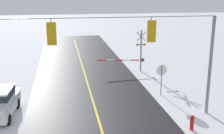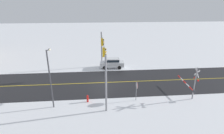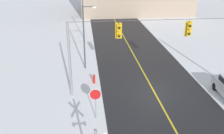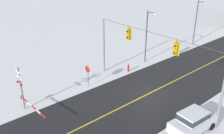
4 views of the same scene
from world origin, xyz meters
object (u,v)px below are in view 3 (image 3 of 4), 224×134
object	(u,v)px
stop_sign	(95,97)
streetlamp_near	(86,31)
streetlamp_far	(84,11)
fire_hydrant	(94,79)

from	to	relation	value
stop_sign	streetlamp_near	distance (m)	9.65
streetlamp_far	stop_sign	bearing A→B (deg)	-88.86
stop_sign	streetlamp_far	distance (m)	20.41
stop_sign	streetlamp_far	xyz separation A→B (m)	(-0.40, 20.28, 2.20)
streetlamp_near	streetlamp_far	bearing A→B (deg)	90.00
stop_sign	fire_hydrant	distance (m)	5.82
stop_sign	streetlamp_far	size ratio (longest dim) A/B	0.36
fire_hydrant	stop_sign	bearing A→B (deg)	-91.38
stop_sign	streetlamp_near	size ratio (longest dim) A/B	0.36
streetlamp_near	streetlamp_far	size ratio (longest dim) A/B	1.00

